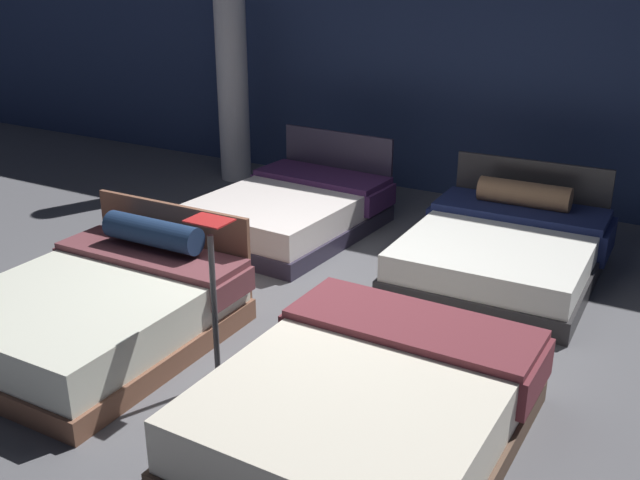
# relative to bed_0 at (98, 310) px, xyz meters

# --- Properties ---
(ground_plane) EXTENTS (18.00, 18.00, 0.02)m
(ground_plane) POSITION_rel_bed_0_xyz_m (1.14, 1.16, -0.27)
(ground_plane) COLOR #5B5B60
(showroom_back_wall) EXTENTS (18.00, 0.06, 3.50)m
(showroom_back_wall) POSITION_rel_bed_0_xyz_m (1.14, 4.85, 1.49)
(showroom_back_wall) COLOR navy
(showroom_back_wall) RESTS_ON ground_plane
(bed_0) EXTENTS (1.70, 1.98, 0.85)m
(bed_0) POSITION_rel_bed_0_xyz_m (0.00, 0.00, 0.00)
(bed_0) COLOR brown
(bed_0) RESTS_ON ground_plane
(bed_1) EXTENTS (1.71, 2.06, 0.54)m
(bed_1) POSITION_rel_bed_0_xyz_m (2.32, -0.10, -0.01)
(bed_1) COLOR brown
(bed_1) RESTS_ON ground_plane
(bed_2) EXTENTS (1.62, 2.10, 0.91)m
(bed_2) POSITION_rel_bed_0_xyz_m (0.00, 2.74, -0.02)
(bed_2) COLOR #2B2639
(bed_2) RESTS_ON ground_plane
(bed_3) EXTENTS (1.72, 2.08, 0.88)m
(bed_3) POSITION_rel_bed_0_xyz_m (2.29, 2.77, -0.01)
(bed_3) COLOR #2C2A2C
(bed_3) RESTS_ON ground_plane
(price_sign) EXTENTS (0.28, 0.24, 1.20)m
(price_sign) POSITION_rel_bed_0_xyz_m (1.14, -0.03, 0.21)
(price_sign) COLOR #3F3F44
(price_sign) RESTS_ON ground_plane
(support_pillar) EXTENTS (0.39, 0.39, 3.50)m
(support_pillar) POSITION_rel_bed_0_xyz_m (-1.72, 4.10, 1.49)
(support_pillar) COLOR silver
(support_pillar) RESTS_ON ground_plane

